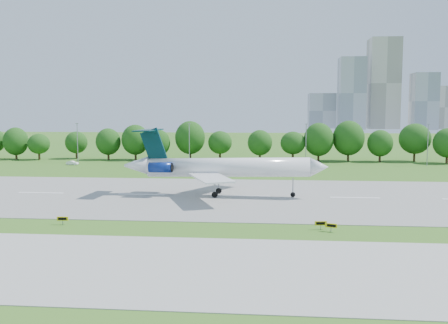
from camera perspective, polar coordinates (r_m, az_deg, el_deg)
ground at (r=69.20m, az=1.56°, el=-7.47°), size 600.00×600.00×0.00m
runway at (r=93.66m, az=2.56°, el=-3.93°), size 400.00×45.00×0.08m
taxiway at (r=51.89m, az=0.25°, el=-12.00°), size 400.00×23.00×0.08m
tree_line at (r=159.56m, az=3.71°, el=2.34°), size 288.40×8.40×10.40m
light_poles at (r=149.66m, az=2.65°, el=2.17°), size 175.90×0.25×12.19m
skyline at (r=467.96m, az=17.23°, el=7.38°), size 127.00×52.00×80.00m
airliner at (r=93.42m, az=-0.77°, el=-0.52°), size 38.82×28.27×12.78m
taxi_sign_left at (r=74.12m, az=-17.96°, el=-6.20°), size 1.62×0.28×1.13m
taxi_sign_centre at (r=68.94m, az=11.00°, el=-6.91°), size 1.64×0.35×1.15m
taxi_sign_right at (r=68.01m, az=12.14°, el=-7.12°), size 1.57×0.67×1.12m
service_vehicle_a at (r=154.42m, az=-16.94°, el=-0.10°), size 3.70×1.71×1.18m
service_vehicle_b at (r=147.49m, az=-1.33°, el=-0.14°), size 3.44×2.51×1.09m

